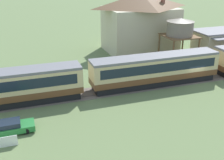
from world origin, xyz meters
TOP-DOWN VIEW (x-y plane):
  - ground_plane at (0.00, 0.00)m, footprint 600.00×600.00m
  - passenger_train at (-14.94, 1.13)m, footprint 76.13×3.15m
  - railway_track at (-15.99, 1.13)m, footprint 118.92×3.60m
  - station_house_brown_roof at (-0.68, 17.32)m, footprint 13.55×10.04m
  - water_tower at (2.80, 9.11)m, footprint 5.23×5.23m
  - parked_car_green at (-24.49, -5.18)m, footprint 4.67×1.84m

SIDE VIEW (x-z plane):
  - ground_plane at x=0.00m, z-range 0.00..0.00m
  - railway_track at x=-15.99m, z-range -0.01..0.03m
  - parked_car_green at x=-24.49m, z-range -0.03..1.21m
  - passenger_train at x=-14.94m, z-range 0.23..4.39m
  - station_house_brown_roof at x=-0.68m, z-range 0.16..10.86m
  - water_tower at x=2.80m, z-range 2.06..9.36m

